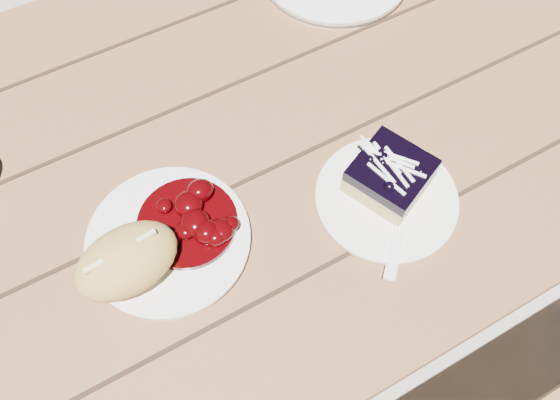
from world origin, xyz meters
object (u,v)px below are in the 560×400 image
bread_roll (127,261)px  blueberry_cake (390,176)px  picnic_table (144,233)px  dessert_plate (386,199)px  main_plate (169,240)px

bread_roll → blueberry_cake: size_ratio=1.07×
picnic_table → bread_roll: 0.25m
bread_roll → dessert_plate: 0.34m
picnic_table → blueberry_cake: 0.42m
main_plate → blueberry_cake: (0.29, -0.07, 0.03)m
dessert_plate → blueberry_cake: blueberry_cake is taller
blueberry_cake → main_plate: bearing=143.0°
picnic_table → main_plate: 0.21m
bread_roll → picnic_table: bearing=78.6°
main_plate → blueberry_cake: 0.30m
blueberry_cake → dessert_plate: bearing=-147.4°
bread_roll → main_plate: bearing=20.0°
picnic_table → bread_roll: bread_roll is taller
picnic_table → main_plate: (0.03, -0.12, 0.17)m
dessert_plate → blueberry_cake: bearing=56.3°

